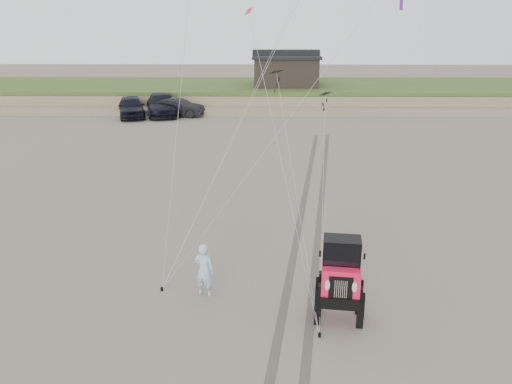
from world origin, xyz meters
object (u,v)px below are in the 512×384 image
(man, at_px, (204,270))
(cabin, at_px, (286,69))
(truck_b, at_px, (177,107))
(jeep, at_px, (340,289))
(truck_a, at_px, (131,107))
(truck_c, at_px, (162,105))

(man, bearing_deg, cabin, -78.12)
(cabin, distance_m, truck_b, 12.06)
(jeep, xyz_separation_m, man, (-3.86, 1.27, -0.12))
(truck_a, relative_size, man, 3.01)
(truck_b, xyz_separation_m, truck_c, (-1.44, 0.65, 0.14))
(truck_a, xyz_separation_m, truck_c, (2.39, 1.04, 0.02))
(cabin, relative_size, man, 3.79)
(cabin, xyz_separation_m, truck_b, (-9.44, -7.09, -2.49))
(cabin, height_order, truck_b, cabin)
(truck_c, distance_m, jeep, 32.75)
(jeep, bearing_deg, truck_c, 116.62)
(truck_a, bearing_deg, man, -88.60)
(truck_a, height_order, jeep, jeep)
(jeep, distance_m, man, 4.06)
(truck_c, relative_size, jeep, 1.18)
(cabin, distance_m, man, 36.34)
(truck_b, relative_size, jeep, 0.88)
(truck_c, relative_size, man, 3.62)
(truck_a, height_order, man, truck_a)
(truck_a, bearing_deg, truck_b, -11.05)
(cabin, height_order, man, cabin)
(man, bearing_deg, jeep, 179.78)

